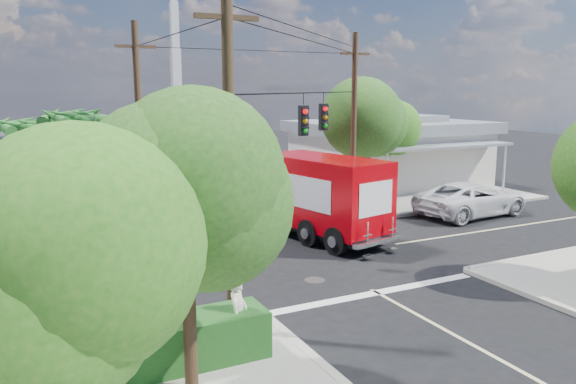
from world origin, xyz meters
TOP-DOWN VIEW (x-y plane):
  - ground at (0.00, 0.00)m, footprint 120.00×120.00m
  - sidewalk_ne at (10.88, 10.88)m, footprint 14.12×14.12m
  - road_markings at (0.00, -1.47)m, footprint 32.00×32.00m
  - building_ne at (12.50, 11.97)m, footprint 11.80×10.20m
  - radio_tower at (0.50, 20.00)m, footprint 0.80×0.80m
  - tree_sw_front at (-6.99, -7.54)m, footprint 3.88×3.78m
  - tree_sw_back at (-9.49, -10.04)m, footprint 3.56×3.42m
  - tree_ne_front at (7.21, 6.76)m, footprint 4.21×4.14m
  - tree_ne_back at (9.81, 8.96)m, footprint 3.77×3.66m
  - palm_nw_front at (-7.50, 7.50)m, footprint 3.01×3.08m
  - palm_nw_back at (-9.50, 9.00)m, footprint 3.01×3.08m
  - utility_poles at (-1.58, 1.60)m, footprint 12.00×10.68m
  - picket_fence at (-7.80, -5.60)m, footprint 5.94×0.06m
  - hedge_sw at (-8.00, -6.40)m, footprint 6.20×1.20m
  - vending_boxes at (6.50, 6.20)m, footprint 1.90×0.50m
  - delivery_truck at (1.52, 2.75)m, footprint 4.10×8.48m
  - parked_car at (10.72, 2.65)m, footprint 6.39×3.37m
  - pedestrian at (-5.52, -6.43)m, footprint 0.77×0.83m

SIDE VIEW (x-z plane):
  - ground at x=0.00m, z-range 0.00..0.00m
  - road_markings at x=0.00m, z-range 0.00..0.01m
  - sidewalk_ne at x=10.88m, z-range 0.00..0.14m
  - picket_fence at x=-7.80m, z-range 0.18..1.18m
  - hedge_sw at x=-8.00m, z-range 0.14..1.24m
  - vending_boxes at x=6.50m, z-range 0.14..1.24m
  - parked_car at x=10.72m, z-range 0.00..1.71m
  - pedestrian at x=-5.52m, z-range 0.14..2.04m
  - delivery_truck at x=1.52m, z-range 0.03..3.56m
  - building_ne at x=12.50m, z-range 0.07..4.57m
  - tree_sw_back at x=-9.49m, z-range 1.19..6.60m
  - tree_ne_back at x=9.81m, z-range 1.27..7.10m
  - tree_sw_front at x=-6.99m, z-range 1.32..7.35m
  - palm_nw_back at x=-9.50m, z-range 2.08..7.27m
  - utility_poles at x=-1.58m, z-range 0.17..9.17m
  - tree_ne_front at x=7.21m, z-range 1.44..8.09m
  - palm_nw_front at x=-7.50m, z-range 2.25..7.84m
  - radio_tower at x=0.50m, z-range -2.86..14.14m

